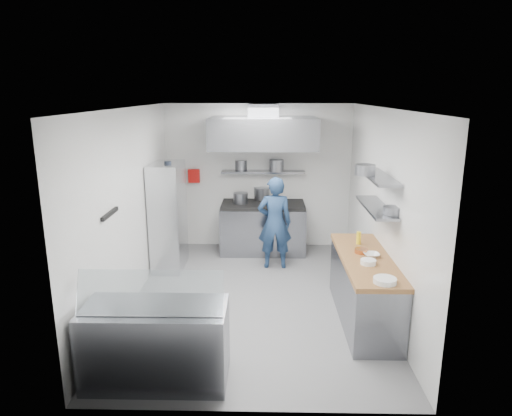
{
  "coord_description": "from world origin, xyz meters",
  "views": [
    {
      "loc": [
        0.15,
        -6.29,
        3.01
      ],
      "look_at": [
        0.0,
        0.6,
        1.25
      ],
      "focal_mm": 32.0,
      "sensor_mm": 36.0,
      "label": 1
    }
  ],
  "objects_px": {
    "gas_range": "(263,229)",
    "display_case": "(156,344)",
    "chef": "(275,223)",
    "wire_rack": "(168,216)"
  },
  "relations": [
    {
      "from": "gas_range",
      "to": "chef",
      "type": "height_order",
      "value": "chef"
    },
    {
      "from": "display_case",
      "to": "wire_rack",
      "type": "bearing_deg",
      "value": 99.25
    },
    {
      "from": "gas_range",
      "to": "display_case",
      "type": "distance_m",
      "value": 4.25
    },
    {
      "from": "gas_range",
      "to": "display_case",
      "type": "relative_size",
      "value": 1.07
    },
    {
      "from": "gas_range",
      "to": "chef",
      "type": "relative_size",
      "value": 0.99
    },
    {
      "from": "chef",
      "to": "wire_rack",
      "type": "height_order",
      "value": "wire_rack"
    },
    {
      "from": "gas_range",
      "to": "chef",
      "type": "distance_m",
      "value": 0.91
    },
    {
      "from": "gas_range",
      "to": "chef",
      "type": "bearing_deg",
      "value": -75.51
    },
    {
      "from": "wire_rack",
      "to": "display_case",
      "type": "bearing_deg",
      "value": -80.75
    },
    {
      "from": "chef",
      "to": "wire_rack",
      "type": "bearing_deg",
      "value": -1.2
    }
  ]
}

